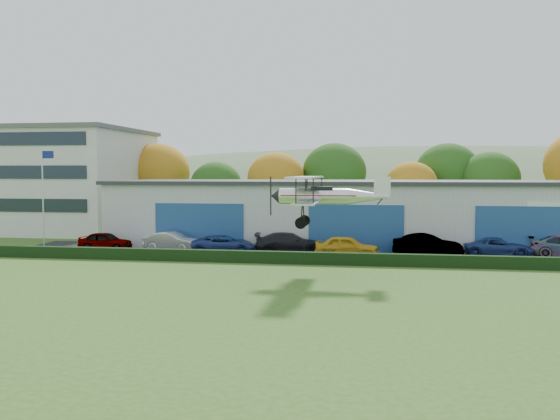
# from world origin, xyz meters

# --- Properties ---
(ground) EXTENTS (300.00, 300.00, 0.00)m
(ground) POSITION_xyz_m (0.00, 0.00, 0.00)
(ground) COLOR #305B1C
(ground) RESTS_ON ground
(apron) EXTENTS (48.00, 9.00, 0.05)m
(apron) POSITION_xyz_m (3.00, 21.00, 0.03)
(apron) COLOR black
(apron) RESTS_ON ground
(hedge) EXTENTS (46.00, 0.60, 0.80)m
(hedge) POSITION_xyz_m (3.00, 16.20, 0.40)
(hedge) COLOR black
(hedge) RESTS_ON ground
(hangar) EXTENTS (40.60, 12.60, 5.30)m
(hangar) POSITION_xyz_m (5.00, 27.98, 2.66)
(hangar) COLOR #B2B7BC
(hangar) RESTS_ON ground
(office_block) EXTENTS (20.60, 15.60, 10.40)m
(office_block) POSITION_xyz_m (-28.00, 35.00, 5.21)
(office_block) COLOR silver
(office_block) RESTS_ON ground
(flagpole) EXTENTS (1.05, 0.10, 8.00)m
(flagpole) POSITION_xyz_m (-19.88, 22.00, 4.78)
(flagpole) COLOR silver
(flagpole) RESTS_ON ground
(tree_belt) EXTENTS (75.70, 13.22, 10.12)m
(tree_belt) POSITION_xyz_m (0.85, 40.62, 5.61)
(tree_belt) COLOR #3D2614
(tree_belt) RESTS_ON ground
(distant_hills) EXTENTS (430.00, 196.00, 56.00)m
(distant_hills) POSITION_xyz_m (-4.38, 140.00, -13.05)
(distant_hills) COLOR #4C6642
(distant_hills) RESTS_ON ground
(car_0) EXTENTS (4.11, 1.78, 1.38)m
(car_0) POSITION_xyz_m (-13.98, 20.42, 0.74)
(car_0) COLOR gray
(car_0) RESTS_ON apron
(car_1) EXTENTS (4.58, 2.40, 1.44)m
(car_1) POSITION_xyz_m (-8.73, 20.67, 0.77)
(car_1) COLOR silver
(car_1) RESTS_ON apron
(car_2) EXTENTS (5.06, 2.93, 1.32)m
(car_2) POSITION_xyz_m (-4.54, 20.06, 0.71)
(car_2) COLOR navy
(car_2) RESTS_ON apron
(car_3) EXTENTS (5.33, 2.72, 1.48)m
(car_3) POSITION_xyz_m (0.15, 21.19, 0.79)
(car_3) COLOR black
(car_3) RESTS_ON apron
(car_4) EXTENTS (4.56, 2.09, 1.52)m
(car_4) POSITION_xyz_m (4.49, 19.43, 0.81)
(car_4) COLOR gold
(car_4) RESTS_ON apron
(car_5) EXTENTS (4.93, 1.89, 1.60)m
(car_5) POSITION_xyz_m (10.08, 20.60, 0.85)
(car_5) COLOR gray
(car_5) RESTS_ON apron
(car_6) EXTENTS (4.91, 2.56, 1.32)m
(car_6) POSITION_xyz_m (15.09, 21.61, 0.71)
(car_6) COLOR navy
(car_6) RESTS_ON apron
(biplane) EXTENTS (6.89, 7.82, 2.95)m
(biplane) POSITION_xyz_m (3.50, 11.82, 4.73)
(biplane) COLOR silver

